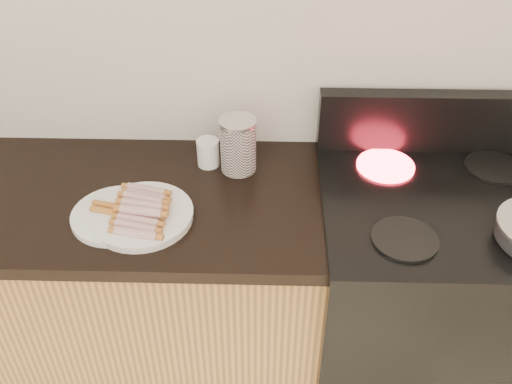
{
  "coord_description": "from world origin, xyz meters",
  "views": [
    {
      "loc": [
        0.24,
        0.37,
        1.95
      ],
      "look_at": [
        0.21,
        1.62,
        0.98
      ],
      "focal_mm": 40.0,
      "sensor_mm": 36.0,
      "label": 1
    }
  ],
  "objects_px": {
    "canister": "(238,145)",
    "stove": "(424,305)",
    "mug": "(208,153)",
    "main_plate": "(142,217)",
    "side_plate": "(117,215)"
  },
  "relations": [
    {
      "from": "stove",
      "to": "side_plate",
      "type": "xyz_separation_m",
      "value": [
        -0.97,
        -0.08,
        0.45
      ]
    },
    {
      "from": "main_plate",
      "to": "side_plate",
      "type": "relative_size",
      "value": 1.12
    },
    {
      "from": "mug",
      "to": "side_plate",
      "type": "bearing_deg",
      "value": -131.23
    },
    {
      "from": "canister",
      "to": "stove",
      "type": "bearing_deg",
      "value": -14.57
    },
    {
      "from": "canister",
      "to": "mug",
      "type": "height_order",
      "value": "canister"
    },
    {
      "from": "main_plate",
      "to": "canister",
      "type": "xyz_separation_m",
      "value": [
        0.26,
        0.25,
        0.08
      ]
    },
    {
      "from": "main_plate",
      "to": "canister",
      "type": "relative_size",
      "value": 1.61
    },
    {
      "from": "canister",
      "to": "mug",
      "type": "xyz_separation_m",
      "value": [
        -0.1,
        0.02,
        -0.04
      ]
    },
    {
      "from": "side_plate",
      "to": "canister",
      "type": "bearing_deg",
      "value": 36.7
    },
    {
      "from": "canister",
      "to": "mug",
      "type": "relative_size",
      "value": 2.01
    },
    {
      "from": "stove",
      "to": "mug",
      "type": "distance_m",
      "value": 0.9
    },
    {
      "from": "side_plate",
      "to": "canister",
      "type": "relative_size",
      "value": 1.44
    },
    {
      "from": "main_plate",
      "to": "canister",
      "type": "bearing_deg",
      "value": 44.35
    },
    {
      "from": "stove",
      "to": "side_plate",
      "type": "height_order",
      "value": "side_plate"
    },
    {
      "from": "side_plate",
      "to": "stove",
      "type": "bearing_deg",
      "value": 4.99
    }
  ]
}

